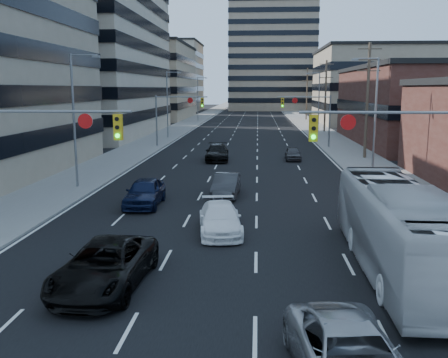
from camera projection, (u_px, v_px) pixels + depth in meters
ground at (190, 334)px, 13.92m from camera, size 400.00×400.00×0.00m
road_surface at (251, 112)px, 141.52m from camera, size 18.00×300.00×0.02m
sidewalk_left at (211, 112)px, 142.27m from camera, size 5.00×300.00×0.15m
sidewalk_right at (292, 112)px, 140.75m from camera, size 5.00×300.00×0.15m
office_left_mid at (59, 38)px, 72.09m from camera, size 26.00×34.00×28.00m
office_left_far at (143, 83)px, 112.23m from camera, size 20.00×30.00×16.00m
storefront_right_mid at (441, 107)px, 60.60m from camera, size 20.00×30.00×9.00m
office_right_far at (377, 87)px, 97.39m from camera, size 22.00×28.00×14.00m
apartment_tower at (272, 16)px, 155.56m from camera, size 26.00×26.00×58.00m
bg_block_left at (160, 77)px, 151.39m from camera, size 24.00×24.00×20.00m
bg_block_right at (367, 91)px, 138.33m from camera, size 22.00×22.00×12.00m
signal_near_left at (42, 146)px, 21.48m from camera, size 6.59×0.33×6.00m
signal_near_right at (395, 149)px, 20.50m from camera, size 6.59×0.33×6.00m
signal_far_left at (176, 110)px, 57.82m from camera, size 6.09×0.33×6.00m
signal_far_right at (309, 110)px, 56.80m from camera, size 6.09×0.33×6.00m
utility_pole_block at (367, 99)px, 47.41m from camera, size 2.20×0.28×11.00m
utility_pole_midblock at (325, 95)px, 76.86m from camera, size 2.20×0.28×11.00m
utility_pole_distant at (307, 93)px, 106.30m from camera, size 2.20×0.28×11.00m
streetlight_left_near at (76, 114)px, 33.32m from camera, size 2.03×0.22×9.00m
streetlight_left_mid at (168, 101)px, 67.68m from camera, size 2.03×0.22×9.00m
streetlight_left_far at (199, 97)px, 102.04m from camera, size 2.03×0.22×9.00m
streetlight_right_near at (373, 112)px, 36.87m from camera, size 2.03×0.22×9.00m
streetlight_right_far at (318, 100)px, 71.22m from camera, size 2.03×0.22×9.00m
black_pickup at (105, 266)px, 17.08m from camera, size 2.86×5.74×1.56m
white_van at (220, 219)px, 23.61m from camera, size 2.52×4.95×1.37m
silver_suv at (350, 358)px, 11.37m from camera, size 3.00×5.40×1.43m
transit_bus at (399, 229)px, 18.46m from camera, size 2.90×11.81×3.28m
sedan_blue at (145, 192)px, 29.04m from camera, size 1.96×4.76×1.62m
sedan_grey_center at (226, 185)px, 31.61m from camera, size 1.72×4.41×1.43m
sedan_black_far at (217, 153)px, 47.22m from camera, size 2.44×5.40×1.54m
sedan_grey_right at (293, 154)px, 47.59m from camera, size 1.48×3.63×1.23m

